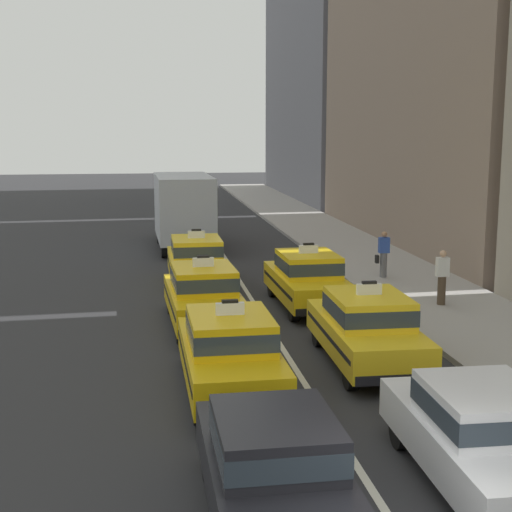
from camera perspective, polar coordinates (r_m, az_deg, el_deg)
The scene contains 13 objects.
lane_stripe_left_right at distance 27.86m, azimuth -1.80°, elevation -1.06°, with size 0.14×80.00×0.01m, color silver.
sidewalk_curb at distance 24.42m, azimuth 12.82°, elevation -2.71°, with size 4.00×90.00×0.15m, color #9E9993.
sedan_left_nearest at distance 10.23m, azimuth 1.42°, elevation -15.94°, with size 1.78×4.31×1.58m.
taxi_left_second at distance 14.92m, azimuth -2.05°, elevation -7.35°, with size 1.87×4.58×1.96m.
taxi_left_third at distance 19.88m, azimuth -4.09°, elevation -2.98°, with size 1.98×4.62×1.96m.
taxi_left_fourth at distance 24.93m, azimuth -4.62°, elevation -0.35°, with size 1.83×4.56×1.96m.
box_truck_left_fifth at distance 32.78m, azimuth -5.71°, elevation 3.69°, with size 2.43×7.01×3.27m.
sedan_left_sixth at distance 40.23m, azimuth -6.11°, elevation 3.50°, with size 1.77×4.30×1.58m.
sedan_right_nearest at distance 11.71m, azimuth 16.98°, elevation -12.92°, with size 1.85×4.33×1.58m.
taxi_right_second at distance 16.81m, azimuth 8.54°, elevation -5.47°, with size 1.89×4.59×1.96m.
taxi_right_third at distance 21.96m, azimuth 3.98°, elevation -1.74°, with size 1.90×4.59×1.96m.
pedestrian_mid_block at distance 25.97m, azimuth 9.81°, elevation 0.13°, with size 0.47×0.24×1.61m.
pedestrian_by_storefront at distance 22.31m, azimuth 14.17°, elevation -1.60°, with size 0.36×0.24×1.62m.
Camera 1 is at (-3.23, -7.16, 5.31)m, focal length 51.82 mm.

